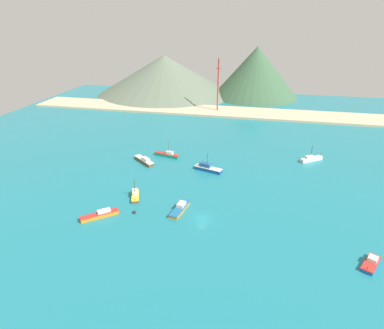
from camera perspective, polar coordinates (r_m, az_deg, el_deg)
ground at (r=119.24m, az=4.48°, el=-1.54°), size 260.00×280.00×0.50m
fishing_boat_0 at (r=104.39m, az=-9.75°, el=-5.22°), size 4.73×7.70×6.32m
fishing_boat_1 at (r=96.97m, az=-15.54°, el=-8.33°), size 9.42×8.36×2.10m
fishing_boat_2 at (r=127.86m, az=-8.21°, el=0.68°), size 9.94×8.81×2.39m
fishing_boat_3 at (r=96.54m, az=-2.08°, el=-7.56°), size 4.28×9.95×1.99m
fishing_boat_4 at (r=120.02m, az=2.71°, el=-0.62°), size 10.59×5.52×6.97m
fishing_boat_5 at (r=132.43m, az=-4.26°, el=1.71°), size 10.63×4.39×6.76m
fishing_boat_6 at (r=136.02m, az=19.84°, el=0.92°), size 8.91×7.03×6.46m
fishing_boat_7 at (r=87.78m, az=28.49°, el=-14.70°), size 5.73×7.44×1.87m
buoy_0 at (r=97.01m, az=-9.92°, el=-8.13°), size 1.08×1.08×1.08m
beach_strip at (r=194.02m, az=7.96°, el=8.87°), size 247.00×22.58×1.20m
hill_west at (r=241.19m, az=-4.75°, el=15.14°), size 94.71×94.71×26.62m
hill_central at (r=235.84m, az=10.98°, el=15.40°), size 57.62×57.62×33.19m
radio_tower at (r=192.31m, az=4.50°, el=13.41°), size 3.01×2.41×30.12m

